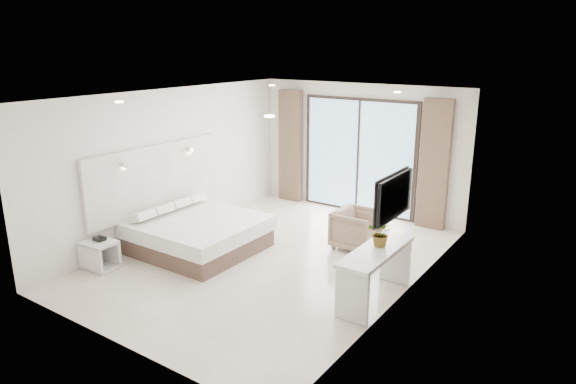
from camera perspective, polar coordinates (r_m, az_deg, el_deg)
name	(u,v)px	position (r m, az deg, el deg)	size (l,w,h in m)	color
ground	(272,258)	(8.67, -1.74, -7.37)	(6.20, 6.20, 0.00)	beige
room_shell	(286,157)	(8.84, -0.20, 3.88)	(4.62, 6.22, 2.72)	silver
bed	(197,233)	(9.06, -10.03, -4.55)	(2.00, 1.91, 0.70)	brown
nightstand	(100,255)	(8.73, -20.15, -6.59)	(0.53, 0.44, 0.46)	silver
phone	(99,239)	(8.68, -20.22, -4.88)	(0.18, 0.14, 0.06)	black
console_desk	(376,263)	(7.20, 9.76, -7.83)	(0.48, 1.54, 0.77)	silver
plant	(381,236)	(7.18, 10.33, -4.86)	(0.34, 0.38, 0.29)	#33662D
armchair	(357,227)	(9.03, 7.71, -3.93)	(0.74, 0.69, 0.76)	#997C64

